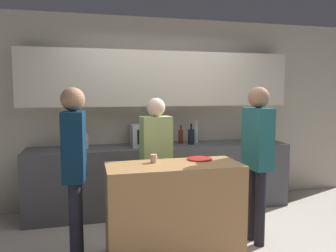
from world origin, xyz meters
TOP-DOWN VIEW (x-y plane):
  - back_wall at (0.00, 1.66)m, footprint 6.40×0.40m
  - back_counter at (0.00, 1.39)m, footprint 3.60×0.62m
  - kitchen_island at (-0.18, 0.07)m, footprint 1.32×0.56m
  - microwave at (-0.16, 1.43)m, footprint 0.52×0.39m
  - toaster at (-1.12, 1.43)m, footprint 0.26×0.16m
  - potted_plant at (1.52, 1.43)m, footprint 0.14×0.14m
  - bottle_0 at (0.30, 1.51)m, footprint 0.07×0.07m
  - bottle_1 at (0.42, 1.41)m, footprint 0.09×0.09m
  - bottle_2 at (0.53, 1.51)m, footprint 0.07×0.07m
  - plate_on_island at (0.13, 0.21)m, footprint 0.26×0.26m
  - cup_0 at (-0.36, 0.18)m, footprint 0.07×0.07m
  - person_left at (-0.25, 0.61)m, footprint 0.36×0.23m
  - person_center at (0.76, 0.14)m, footprint 0.22×0.35m
  - person_right at (-1.12, 0.15)m, footprint 0.22×0.35m

SIDE VIEW (x-z plane):
  - back_counter at x=0.00m, z-range 0.00..0.91m
  - kitchen_island at x=-0.18m, z-range 0.00..0.94m
  - person_left at x=-0.25m, z-range 0.14..1.72m
  - plate_on_island at x=0.13m, z-range 0.94..0.95m
  - cup_0 at x=-0.36m, z-range 0.94..1.02m
  - toaster at x=-1.12m, z-range 0.90..1.09m
  - person_right at x=-1.12m, z-range 0.16..1.85m
  - bottle_0 at x=0.30m, z-range 0.87..1.14m
  - person_center at x=0.76m, z-range 0.17..1.86m
  - bottle_1 at x=0.42m, z-range 0.87..1.17m
  - bottle_2 at x=0.53m, z-range 0.87..1.20m
  - microwave at x=-0.16m, z-range 0.91..1.21m
  - potted_plant at x=1.52m, z-range 0.91..1.30m
  - back_wall at x=0.00m, z-range 0.19..2.89m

